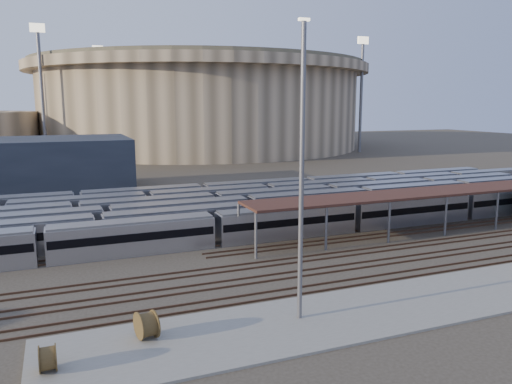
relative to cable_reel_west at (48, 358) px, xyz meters
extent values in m
plane|color=#383026|center=(28.50, 15.55, -1.05)|extent=(420.00, 420.00, 0.00)
cube|color=gray|center=(23.50, 0.55, -0.95)|extent=(50.00, 9.00, 0.20)
cube|color=#B1B0B5|center=(36.76, 23.55, 0.75)|extent=(112.00, 2.90, 3.60)
cube|color=#B1B0B5|center=(24.04, 27.75, 0.75)|extent=(112.00, 2.90, 3.60)
cube|color=#B1B0B5|center=(25.35, 31.95, 0.75)|extent=(112.00, 2.90, 3.60)
cube|color=#B1B0B5|center=(21.90, 36.15, 0.75)|extent=(112.00, 2.90, 3.60)
cube|color=#B1B0B5|center=(31.89, 40.35, 0.75)|extent=(112.00, 2.90, 3.60)
cube|color=#B1B0B5|center=(22.44, 44.55, 0.75)|extent=(112.00, 2.90, 3.60)
cylinder|color=slate|center=(20.50, 16.85, 1.45)|extent=(0.30, 0.30, 5.00)
cylinder|color=slate|center=(20.50, 22.25, 1.45)|extent=(0.30, 0.30, 5.00)
cylinder|color=slate|center=(29.07, 16.85, 1.45)|extent=(0.30, 0.30, 5.00)
cylinder|color=slate|center=(29.07, 22.25, 1.45)|extent=(0.30, 0.30, 5.00)
cylinder|color=slate|center=(37.64, 16.85, 1.45)|extent=(0.30, 0.30, 5.00)
cylinder|color=slate|center=(37.64, 22.25, 1.45)|extent=(0.30, 0.30, 5.00)
cylinder|color=slate|center=(46.21, 16.85, 1.45)|extent=(0.30, 0.30, 5.00)
cylinder|color=slate|center=(46.21, 22.25, 1.45)|extent=(0.30, 0.30, 5.00)
cylinder|color=slate|center=(54.79, 16.85, 1.45)|extent=(0.30, 0.30, 5.00)
cylinder|color=slate|center=(54.79, 22.25, 1.45)|extent=(0.30, 0.30, 5.00)
cylinder|color=slate|center=(63.36, 22.25, 1.45)|extent=(0.30, 0.30, 5.00)
cube|color=#381F16|center=(50.50, 19.55, 4.10)|extent=(60.00, 6.00, 0.30)
cube|color=#4C3323|center=(28.50, 13.80, -0.96)|extent=(170.00, 0.12, 0.18)
cube|color=#4C3323|center=(28.50, 15.30, -0.96)|extent=(170.00, 0.12, 0.18)
cube|color=#4C3323|center=(28.50, 9.80, -0.96)|extent=(170.00, 0.12, 0.18)
cube|color=#4C3323|center=(28.50, 11.30, -0.96)|extent=(170.00, 0.12, 0.18)
cube|color=#4C3323|center=(28.50, 5.80, -0.96)|extent=(170.00, 0.12, 0.18)
cube|color=#4C3323|center=(28.50, 7.30, -0.96)|extent=(170.00, 0.12, 0.18)
cylinder|color=tan|center=(53.50, 155.55, 12.95)|extent=(116.00, 116.00, 28.00)
cylinder|color=tan|center=(53.50, 155.55, 28.45)|extent=(124.00, 124.00, 3.00)
cylinder|color=brown|center=(53.50, 155.55, 30.70)|extent=(120.00, 120.00, 1.50)
cube|color=#1E232D|center=(-6.50, 70.55, 3.95)|extent=(42.00, 20.00, 10.00)
cylinder|color=slate|center=(-1.50, 125.55, 16.95)|extent=(1.00, 1.00, 36.00)
cube|color=#FFF2CC|center=(-1.50, 125.55, 36.15)|extent=(4.00, 0.60, 2.40)
cylinder|color=slate|center=(98.50, 115.55, 16.95)|extent=(1.00, 1.00, 36.00)
cube|color=#FFF2CC|center=(98.50, 115.55, 36.15)|extent=(4.00, 0.60, 2.40)
cylinder|color=slate|center=(18.50, 175.55, 16.95)|extent=(1.00, 1.00, 36.00)
cube|color=#FFF2CC|center=(18.50, 175.55, 36.15)|extent=(4.00, 0.60, 2.40)
cylinder|color=brown|center=(0.00, 0.00, 0.00)|extent=(0.98, 1.72, 1.71)
cylinder|color=brown|center=(6.39, 2.16, 0.14)|extent=(1.50, 2.17, 1.99)
cylinder|color=slate|center=(17.86, 1.26, 10.09)|extent=(0.36, 0.36, 21.89)
cube|color=#FFF2CC|center=(17.86, 1.26, 21.13)|extent=(0.81, 0.32, 0.20)
camera|label=1|loc=(1.35, -31.01, 15.39)|focal=35.00mm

